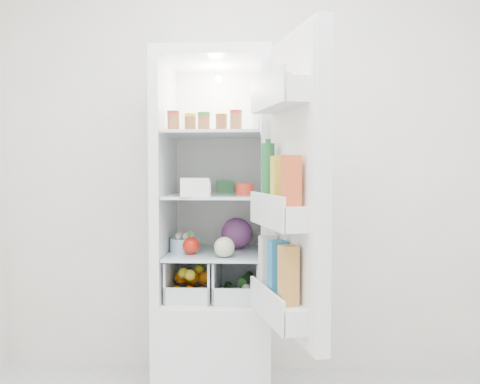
# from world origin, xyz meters

# --- Properties ---
(room_walls) EXTENTS (3.02, 3.02, 2.61)m
(room_walls) POSITION_xyz_m (0.00, 0.00, 1.59)
(room_walls) COLOR silver
(room_walls) RESTS_ON ground
(refrigerator) EXTENTS (0.60, 0.60, 1.80)m
(refrigerator) POSITION_xyz_m (-0.20, 1.25, 0.67)
(refrigerator) COLOR white
(refrigerator) RESTS_ON ground
(shelf_low) EXTENTS (0.49, 0.53, 0.01)m
(shelf_low) POSITION_xyz_m (-0.20, 1.19, 0.74)
(shelf_low) COLOR silver
(shelf_low) RESTS_ON refrigerator
(shelf_mid) EXTENTS (0.49, 0.53, 0.02)m
(shelf_mid) POSITION_xyz_m (-0.20, 1.19, 1.05)
(shelf_mid) COLOR silver
(shelf_mid) RESTS_ON refrigerator
(shelf_top) EXTENTS (0.49, 0.53, 0.02)m
(shelf_top) POSITION_xyz_m (-0.20, 1.19, 1.38)
(shelf_top) COLOR silver
(shelf_top) RESTS_ON refrigerator
(crisper_left) EXTENTS (0.23, 0.46, 0.22)m
(crisper_left) POSITION_xyz_m (-0.32, 1.19, 0.61)
(crisper_left) COLOR silver
(crisper_left) RESTS_ON refrigerator
(crisper_right) EXTENTS (0.23, 0.46, 0.22)m
(crisper_right) POSITION_xyz_m (-0.08, 1.19, 0.61)
(crisper_right) COLOR silver
(crisper_right) RESTS_ON refrigerator
(condiment_jars) EXTENTS (0.38, 0.16, 0.08)m
(condiment_jars) POSITION_xyz_m (-0.24, 1.07, 1.43)
(condiment_jars) COLOR #B21919
(condiment_jars) RESTS_ON shelf_top
(squeeze_bottle) EXTENTS (0.07, 0.07, 0.19)m
(squeeze_bottle) POSITION_xyz_m (0.01, 1.26, 1.48)
(squeeze_bottle) COLOR silver
(squeeze_bottle) RESTS_ON shelf_top
(tub_white) EXTENTS (0.16, 0.16, 0.09)m
(tub_white) POSITION_xyz_m (-0.28, 0.99, 1.10)
(tub_white) COLOR white
(tub_white) RESTS_ON shelf_mid
(tub_cream) EXTENTS (0.15, 0.15, 0.07)m
(tub_cream) POSITION_xyz_m (-0.28, 1.03, 1.09)
(tub_cream) COLOR silver
(tub_cream) RESTS_ON shelf_mid
(tin_red) EXTENTS (0.12, 0.12, 0.06)m
(tin_red) POSITION_xyz_m (-0.04, 1.11, 1.09)
(tin_red) COLOR red
(tin_red) RESTS_ON shelf_mid
(tub_green) EXTENTS (0.10, 0.13, 0.07)m
(tub_green) POSITION_xyz_m (-0.16, 1.38, 1.09)
(tub_green) COLOR #408E4C
(tub_green) RESTS_ON shelf_mid
(red_cabbage) EXTENTS (0.17, 0.17, 0.17)m
(red_cabbage) POSITION_xyz_m (-0.09, 1.29, 0.83)
(red_cabbage) COLOR #5B1F56
(red_cabbage) RESTS_ON shelf_low
(bell_pepper) EXTENTS (0.09, 0.09, 0.09)m
(bell_pepper) POSITION_xyz_m (-0.32, 1.10, 0.79)
(bell_pepper) COLOR red
(bell_pepper) RESTS_ON shelf_low
(mushroom_bowl) EXTENTS (0.20, 0.20, 0.07)m
(mushroom_bowl) POSITION_xyz_m (-0.36, 1.18, 0.78)
(mushroom_bowl) COLOR #9BC5E7
(mushroom_bowl) RESTS_ON shelf_low
(salad_bag) EXTENTS (0.10, 0.10, 0.10)m
(salad_bag) POSITION_xyz_m (-0.14, 1.01, 0.80)
(salad_bag) COLOR #BBCE9A
(salad_bag) RESTS_ON shelf_low
(citrus_pile) EXTENTS (0.20, 0.31, 0.16)m
(citrus_pile) POSITION_xyz_m (-0.33, 1.15, 0.59)
(citrus_pile) COLOR orange
(citrus_pile) RESTS_ON refrigerator
(veg_pile) EXTENTS (0.16, 0.30, 0.10)m
(veg_pile) POSITION_xyz_m (-0.07, 1.18, 0.56)
(veg_pile) COLOR #194617
(veg_pile) RESTS_ON refrigerator
(fridge_door) EXTENTS (0.32, 0.59, 1.30)m
(fridge_door) POSITION_xyz_m (0.18, 0.62, 1.09)
(fridge_door) COLOR white
(fridge_door) RESTS_ON refrigerator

